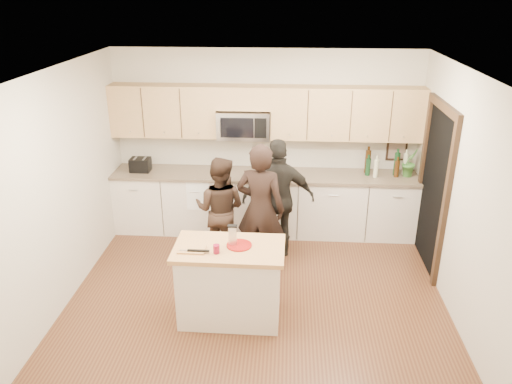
# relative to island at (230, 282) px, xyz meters

# --- Properties ---
(floor) EXTENTS (4.50, 4.50, 0.00)m
(floor) POSITION_rel_island_xyz_m (0.27, 0.50, -0.45)
(floor) COLOR brown
(floor) RESTS_ON ground
(room_shell) EXTENTS (4.52, 4.02, 2.71)m
(room_shell) POSITION_rel_island_xyz_m (0.27, 0.50, 1.28)
(room_shell) COLOR #BBB4A0
(room_shell) RESTS_ON ground
(back_cabinetry) EXTENTS (4.50, 0.66, 0.94)m
(back_cabinetry) POSITION_rel_island_xyz_m (0.27, 2.19, 0.02)
(back_cabinetry) COLOR beige
(back_cabinetry) RESTS_ON ground
(upper_cabinetry) EXTENTS (4.50, 0.33, 0.75)m
(upper_cabinetry) POSITION_rel_island_xyz_m (0.31, 2.33, 1.39)
(upper_cabinetry) COLOR tan
(upper_cabinetry) RESTS_ON ground
(microwave) EXTENTS (0.76, 0.41, 0.40)m
(microwave) POSITION_rel_island_xyz_m (-0.04, 2.29, 1.20)
(microwave) COLOR silver
(microwave) RESTS_ON ground
(doorway) EXTENTS (0.06, 1.25, 2.20)m
(doorway) POSITION_rel_island_xyz_m (2.51, 1.40, 0.70)
(doorway) COLOR black
(doorway) RESTS_ON ground
(framed_picture) EXTENTS (0.30, 0.03, 0.38)m
(framed_picture) POSITION_rel_island_xyz_m (2.22, 2.48, 0.83)
(framed_picture) COLOR black
(framed_picture) RESTS_ON ground
(dish_towel) EXTENTS (0.34, 0.60, 0.48)m
(dish_towel) POSITION_rel_island_xyz_m (-0.68, 2.00, 0.35)
(dish_towel) COLOR white
(dish_towel) RESTS_ON ground
(island) EXTENTS (1.21, 0.71, 0.90)m
(island) POSITION_rel_island_xyz_m (0.00, 0.00, 0.00)
(island) COLOR beige
(island) RESTS_ON ground
(red_plate) EXTENTS (0.28, 0.28, 0.02)m
(red_plate) POSITION_rel_island_xyz_m (0.11, 0.03, 0.45)
(red_plate) COLOR maroon
(red_plate) RESTS_ON island
(box_grater) EXTENTS (0.10, 0.06, 0.23)m
(box_grater) POSITION_rel_island_xyz_m (0.04, 0.04, 0.58)
(box_grater) COLOR silver
(box_grater) RESTS_ON red_plate
(drink_glass) EXTENTS (0.07, 0.07, 0.10)m
(drink_glass) POSITION_rel_island_xyz_m (-0.12, -0.14, 0.49)
(drink_glass) COLOR maroon
(drink_glass) RESTS_ON island
(cutting_board) EXTENTS (0.29, 0.18, 0.02)m
(cutting_board) POSITION_rel_island_xyz_m (-0.39, -0.11, 0.46)
(cutting_board) COLOR #B47F4B
(cutting_board) RESTS_ON island
(tongs) EXTENTS (0.23, 0.03, 0.02)m
(tongs) POSITION_rel_island_xyz_m (-0.31, -0.16, 0.47)
(tongs) COLOR black
(tongs) RESTS_ON cutting_board
(knife) EXTENTS (0.19, 0.02, 0.01)m
(knife) POSITION_rel_island_xyz_m (-0.42, -0.15, 0.47)
(knife) COLOR silver
(knife) RESTS_ON cutting_board
(toaster) EXTENTS (0.29, 0.22, 0.20)m
(toaster) POSITION_rel_island_xyz_m (-1.58, 2.17, 0.58)
(toaster) COLOR black
(toaster) RESTS_ON back_cabinetry
(bottle_cluster) EXTENTS (0.62, 0.26, 0.40)m
(bottle_cluster) POSITION_rel_island_xyz_m (2.03, 2.24, 0.67)
(bottle_cluster) COLOR black
(bottle_cluster) RESTS_ON back_cabinetry
(orchid) EXTENTS (0.30, 0.28, 0.42)m
(orchid) POSITION_rel_island_xyz_m (2.37, 2.22, 0.70)
(orchid) COLOR #3C752F
(orchid) RESTS_ON back_cabinetry
(woman_left) EXTENTS (0.71, 0.54, 1.74)m
(woman_left) POSITION_rel_island_xyz_m (0.28, 1.07, 0.42)
(woman_left) COLOR black
(woman_left) RESTS_ON ground
(woman_center) EXTENTS (0.81, 0.68, 1.46)m
(woman_center) POSITION_rel_island_xyz_m (-0.28, 1.33, 0.28)
(woman_center) COLOR black
(woman_center) RESTS_ON ground
(woman_right) EXTENTS (1.02, 0.50, 1.67)m
(woman_right) POSITION_rel_island_xyz_m (0.50, 1.49, 0.38)
(woman_right) COLOR black
(woman_right) RESTS_ON ground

